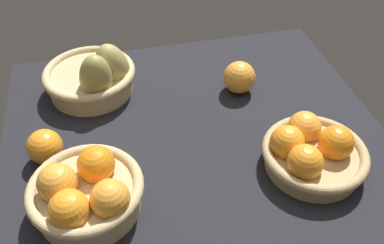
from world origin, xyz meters
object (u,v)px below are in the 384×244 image
(basket_near_right, at_px, (312,152))
(loose_orange_back_gap, at_px, (239,77))
(loose_orange_front_gap, at_px, (45,147))
(basket_near_left, at_px, (86,193))
(basket_far_left_pears, at_px, (95,77))

(basket_near_right, bearing_deg, loose_orange_back_gap, 103.45)
(basket_near_right, xyz_separation_m, loose_orange_back_gap, (-0.06, 0.27, 0.00))
(loose_orange_front_gap, distance_m, loose_orange_back_gap, 0.48)
(basket_near_left, relative_size, loose_orange_back_gap, 2.67)
(basket_near_left, height_order, basket_near_right, basket_near_left)
(loose_orange_front_gap, bearing_deg, basket_near_right, -15.06)
(basket_near_right, bearing_deg, basket_near_left, -179.01)
(basket_near_left, relative_size, loose_orange_front_gap, 2.89)
(basket_far_left_pears, xyz_separation_m, loose_orange_back_gap, (0.34, -0.07, -0.01))
(basket_far_left_pears, distance_m, loose_orange_front_gap, 0.23)
(loose_orange_front_gap, bearing_deg, basket_far_left_pears, 60.43)
(basket_near_right, relative_size, basket_far_left_pears, 0.95)
(basket_near_left, xyz_separation_m, basket_near_right, (0.45, 0.01, -0.01))
(loose_orange_back_gap, bearing_deg, loose_orange_front_gap, -164.24)
(loose_orange_back_gap, bearing_deg, basket_near_left, -143.88)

